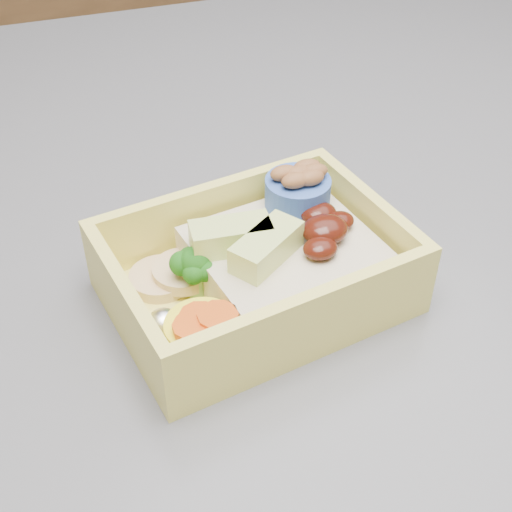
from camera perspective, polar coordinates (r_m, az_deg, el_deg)
name	(u,v)px	position (r m, az deg, el deg)	size (l,w,h in m)	color
island	(301,479)	(0.94, 3.63, -17.41)	(1.24, 0.84, 0.92)	brown
bento_box	(263,266)	(0.47, 0.53, -0.78)	(0.21, 0.17, 0.07)	#F2E564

